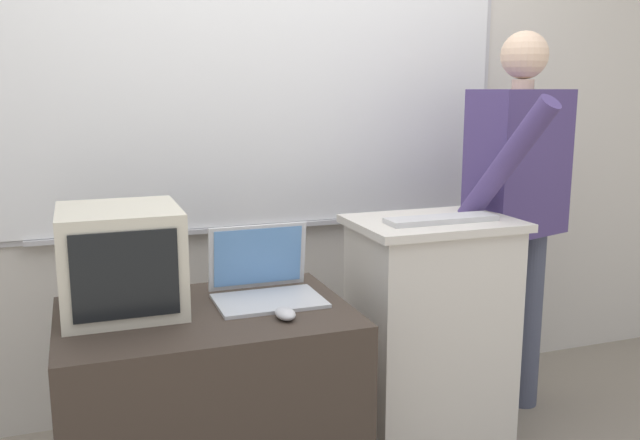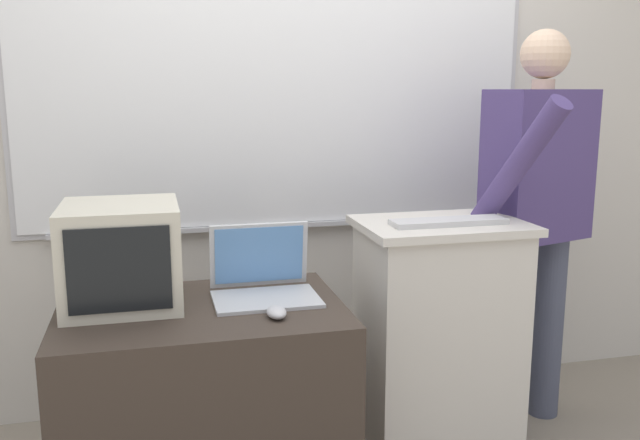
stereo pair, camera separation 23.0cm
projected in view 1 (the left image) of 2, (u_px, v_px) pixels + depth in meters
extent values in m
cube|color=beige|center=(270.00, 80.00, 2.99)|extent=(6.40, 0.12, 2.93)
cube|color=#B7B7BC|center=(262.00, 93.00, 2.92)|extent=(2.26, 0.02, 1.20)
cube|color=white|center=(263.00, 93.00, 2.92)|extent=(2.21, 0.02, 1.15)
cube|color=#B7B7BC|center=(266.00, 226.00, 3.02)|extent=(1.99, 0.04, 0.02)
cube|color=beige|center=(429.00, 342.00, 2.65)|extent=(0.56, 0.41, 0.92)
cube|color=beige|center=(433.00, 223.00, 2.56)|extent=(0.61, 0.44, 0.03)
cube|color=#382D26|center=(209.00, 418.00, 2.22)|extent=(0.91, 0.64, 0.74)
cylinder|color=#474C60|center=(491.00, 330.00, 2.91)|extent=(0.13, 0.13, 0.82)
cylinder|color=#474C60|center=(527.00, 319.00, 3.06)|extent=(0.13, 0.13, 0.82)
cube|color=#473870|center=(518.00, 163.00, 2.85)|extent=(0.49, 0.34, 0.61)
cylinder|color=beige|center=(523.00, 84.00, 2.79)|extent=(0.09, 0.09, 0.04)
sphere|color=beige|center=(525.00, 55.00, 2.76)|extent=(0.19, 0.19, 0.19)
cylinder|color=#473870|center=(506.00, 163.00, 2.53)|extent=(0.20, 0.43, 0.51)
cylinder|color=#473870|center=(554.00, 165.00, 3.00)|extent=(0.08, 0.08, 0.58)
cube|color=#B7BABF|center=(269.00, 301.00, 2.23)|extent=(0.35, 0.25, 0.01)
cube|color=#B7BABF|center=(258.00, 256.00, 2.34)|extent=(0.34, 0.05, 0.23)
cube|color=#598CCC|center=(258.00, 256.00, 2.33)|extent=(0.31, 0.03, 0.20)
cube|color=silver|center=(441.00, 219.00, 2.50)|extent=(0.43, 0.11, 0.02)
ellipsoid|color=#BCBCC1|center=(285.00, 313.00, 2.07)|extent=(0.06, 0.10, 0.03)
cube|color=beige|center=(121.00, 259.00, 2.13)|extent=(0.37, 0.39, 0.33)
cube|color=black|center=(126.00, 276.00, 1.95)|extent=(0.30, 0.01, 0.26)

